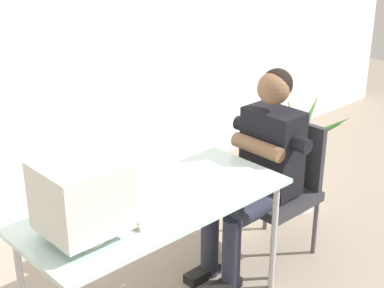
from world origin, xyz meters
The scene contains 7 objects.
wall_back centered at (0.30, 1.40, 1.50)m, with size 8.00×0.10×3.00m, color silver.
desk centered at (0.00, 0.00, 0.66)m, with size 1.44×0.61×0.73m.
crt_monitor centered at (-0.46, -0.04, 0.94)m, with size 0.36×0.33×0.38m.
keyboard centered at (-0.17, 0.03, 0.74)m, with size 0.15×0.41×0.03m.
office_chair centered at (1.02, 0.01, 0.48)m, with size 0.47×0.47×0.87m.
person_seated centered at (0.81, 0.01, 0.67)m, with size 0.73×0.55×1.25m.
potted_plant centered at (1.56, 0.29, 0.39)m, with size 0.72×0.69×0.87m.
Camera 1 is at (-1.64, -2.02, 2.14)m, focal length 54.28 mm.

